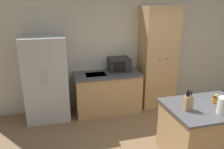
{
  "coord_description": "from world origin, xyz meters",
  "views": [
    {
      "loc": [
        -1.94,
        -2.5,
        2.36
      ],
      "look_at": [
        -0.89,
        1.4,
        1.05
      ],
      "focal_mm": 35.0,
      "sensor_mm": 36.0,
      "label": 1
    }
  ],
  "objects_px": {
    "spice_bottle_tall_dark": "(216,98)",
    "spice_bottle_short_red": "(214,100)",
    "knife_block": "(188,103)",
    "spice_bottle_amber_oil": "(222,102)",
    "kettle": "(224,106)",
    "refrigerator": "(46,79)",
    "pantry_cabinet": "(157,58)",
    "microwave": "(119,64)"
  },
  "relations": [
    {
      "from": "knife_block",
      "to": "kettle",
      "type": "distance_m",
      "value": 0.48
    },
    {
      "from": "pantry_cabinet",
      "to": "spice_bottle_tall_dark",
      "type": "relative_size",
      "value": 22.45
    },
    {
      "from": "microwave",
      "to": "spice_bottle_tall_dark",
      "type": "xyz_separation_m",
      "value": [
        1.03,
        -1.94,
        -0.11
      ]
    },
    {
      "from": "microwave",
      "to": "spice_bottle_tall_dark",
      "type": "relative_size",
      "value": 4.51
    },
    {
      "from": "pantry_cabinet",
      "to": "knife_block",
      "type": "relative_size",
      "value": 7.23
    },
    {
      "from": "refrigerator",
      "to": "microwave",
      "type": "height_order",
      "value": "refrigerator"
    },
    {
      "from": "microwave",
      "to": "kettle",
      "type": "bearing_deg",
      "value": -70.32
    },
    {
      "from": "refrigerator",
      "to": "spice_bottle_short_red",
      "type": "height_order",
      "value": "refrigerator"
    },
    {
      "from": "refrigerator",
      "to": "spice_bottle_amber_oil",
      "type": "distance_m",
      "value": 3.27
    },
    {
      "from": "spice_bottle_tall_dark",
      "to": "kettle",
      "type": "distance_m",
      "value": 0.44
    },
    {
      "from": "spice_bottle_short_red",
      "to": "spice_bottle_tall_dark",
      "type": "bearing_deg",
      "value": 34.3
    },
    {
      "from": "pantry_cabinet",
      "to": "spice_bottle_short_red",
      "type": "xyz_separation_m",
      "value": [
        0.02,
        -1.94,
        -0.22
      ]
    },
    {
      "from": "pantry_cabinet",
      "to": "microwave",
      "type": "xyz_separation_m",
      "value": [
        -0.91,
        0.07,
        -0.11
      ]
    },
    {
      "from": "spice_bottle_short_red",
      "to": "spice_bottle_amber_oil",
      "type": "bearing_deg",
      "value": -66.54
    },
    {
      "from": "knife_block",
      "to": "spice_bottle_short_red",
      "type": "distance_m",
      "value": 0.53
    },
    {
      "from": "spice_bottle_amber_oil",
      "to": "microwave",
      "type": "bearing_deg",
      "value": 114.78
    },
    {
      "from": "spice_bottle_tall_dark",
      "to": "spice_bottle_amber_oil",
      "type": "height_order",
      "value": "spice_bottle_amber_oil"
    },
    {
      "from": "microwave",
      "to": "kettle",
      "type": "distance_m",
      "value": 2.46
    },
    {
      "from": "microwave",
      "to": "spice_bottle_short_red",
      "type": "xyz_separation_m",
      "value": [
        0.93,
        -2.01,
        -0.11
      ]
    },
    {
      "from": "kettle",
      "to": "pantry_cabinet",
      "type": "bearing_deg",
      "value": 88.03
    },
    {
      "from": "spice_bottle_tall_dark",
      "to": "spice_bottle_short_red",
      "type": "xyz_separation_m",
      "value": [
        -0.1,
        -0.07,
        0.0
      ]
    },
    {
      "from": "refrigerator",
      "to": "kettle",
      "type": "distance_m",
      "value": 3.29
    },
    {
      "from": "spice_bottle_tall_dark",
      "to": "spice_bottle_short_red",
      "type": "height_order",
      "value": "spice_bottle_short_red"
    },
    {
      "from": "spice_bottle_tall_dark",
      "to": "spice_bottle_amber_oil",
      "type": "distance_m",
      "value": 0.19
    },
    {
      "from": "spice_bottle_amber_oil",
      "to": "kettle",
      "type": "height_order",
      "value": "kettle"
    },
    {
      "from": "microwave",
      "to": "knife_block",
      "type": "xyz_separation_m",
      "value": [
        0.41,
        -2.09,
        -0.05
      ]
    },
    {
      "from": "spice_bottle_short_red",
      "to": "spice_bottle_amber_oil",
      "type": "height_order",
      "value": "spice_bottle_amber_oil"
    },
    {
      "from": "spice_bottle_tall_dark",
      "to": "spice_bottle_short_red",
      "type": "distance_m",
      "value": 0.12
    },
    {
      "from": "spice_bottle_tall_dark",
      "to": "knife_block",
      "type": "bearing_deg",
      "value": -165.81
    },
    {
      "from": "knife_block",
      "to": "refrigerator",
      "type": "bearing_deg",
      "value": 135.66
    },
    {
      "from": "refrigerator",
      "to": "microwave",
      "type": "relative_size",
      "value": 3.76
    },
    {
      "from": "knife_block",
      "to": "spice_bottle_amber_oil",
      "type": "bearing_deg",
      "value": -1.9
    },
    {
      "from": "microwave",
      "to": "kettle",
      "type": "relative_size",
      "value": 1.79
    },
    {
      "from": "pantry_cabinet",
      "to": "spice_bottle_short_red",
      "type": "bearing_deg",
      "value": -89.33
    },
    {
      "from": "refrigerator",
      "to": "kettle",
      "type": "xyz_separation_m",
      "value": [
        2.44,
        -2.2,
        0.13
      ]
    },
    {
      "from": "pantry_cabinet",
      "to": "spice_bottle_tall_dark",
      "type": "bearing_deg",
      "value": -86.15
    },
    {
      "from": "refrigerator",
      "to": "knife_block",
      "type": "height_order",
      "value": "refrigerator"
    },
    {
      "from": "spice_bottle_tall_dark",
      "to": "kettle",
      "type": "xyz_separation_m",
      "value": [
        -0.2,
        -0.38,
        0.07
      ]
    },
    {
      "from": "refrigerator",
      "to": "knife_block",
      "type": "distance_m",
      "value": 2.83
    },
    {
      "from": "pantry_cabinet",
      "to": "microwave",
      "type": "height_order",
      "value": "pantry_cabinet"
    },
    {
      "from": "pantry_cabinet",
      "to": "knife_block",
      "type": "distance_m",
      "value": 2.09
    },
    {
      "from": "microwave",
      "to": "knife_block",
      "type": "relative_size",
      "value": 1.45
    }
  ]
}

